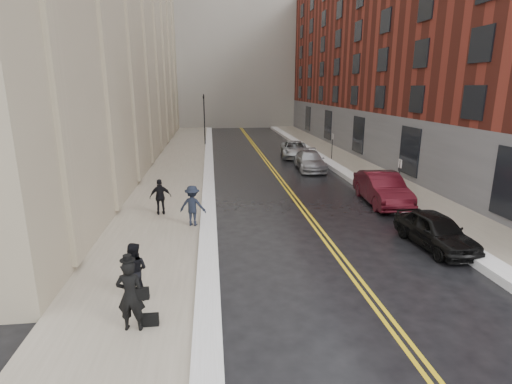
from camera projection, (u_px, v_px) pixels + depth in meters
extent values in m
plane|color=black|center=(276.00, 275.00, 12.99)|extent=(160.00, 160.00, 0.00)
cube|color=gray|center=(176.00, 173.00, 27.85)|extent=(4.00, 64.00, 0.15)
cube|color=gray|center=(362.00, 169.00, 29.32)|extent=(3.00, 64.00, 0.15)
cube|color=gold|center=(273.00, 172.00, 28.61)|extent=(0.12, 64.00, 0.01)
cube|color=gold|center=(276.00, 172.00, 28.64)|extent=(0.12, 64.00, 0.01)
cube|color=white|center=(209.00, 172.00, 28.09)|extent=(0.70, 60.80, 0.26)
cube|color=white|center=(338.00, 169.00, 29.10)|extent=(0.85, 60.80, 0.30)
cube|color=maroon|center=(434.00, 50.00, 34.68)|extent=(14.00, 50.00, 18.00)
cylinder|color=black|center=(204.00, 120.00, 40.86)|extent=(0.12, 0.12, 5.20)
imported|color=black|center=(204.00, 100.00, 40.35)|extent=(0.18, 0.15, 0.90)
cylinder|color=black|center=(399.00, 180.00, 21.25)|extent=(0.06, 0.06, 2.20)
cube|color=white|center=(400.00, 164.00, 21.02)|extent=(0.02, 0.35, 0.45)
cylinder|color=black|center=(332.00, 147.00, 32.78)|extent=(0.06, 0.06, 2.20)
cube|color=white|center=(333.00, 136.00, 32.55)|extent=(0.02, 0.35, 0.45)
imported|color=black|center=(436.00, 231.00, 15.07)|extent=(1.86, 4.02, 1.33)
imported|color=#420B14|center=(382.00, 188.00, 20.73)|extent=(2.03, 5.01, 1.62)
imported|color=#93959A|center=(310.00, 161.00, 29.26)|extent=(2.20, 4.79, 1.36)
imported|color=#A7ABAF|center=(295.00, 149.00, 34.53)|extent=(2.85, 5.15, 1.36)
imported|color=black|center=(131.00, 295.00, 9.59)|extent=(0.70, 0.49, 1.83)
imported|color=black|center=(134.00, 271.00, 11.09)|extent=(0.89, 0.75, 1.64)
imported|color=black|center=(193.00, 206.00, 16.99)|extent=(1.25, 0.90, 1.75)
imported|color=black|center=(160.00, 197.00, 18.48)|extent=(1.04, 0.59, 1.68)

